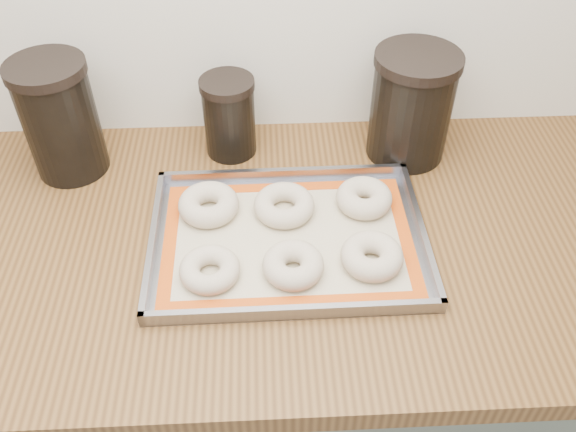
{
  "coord_description": "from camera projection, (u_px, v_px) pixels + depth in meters",
  "views": [
    {
      "loc": [
        0.02,
        0.94,
        1.65
      ],
      "look_at": [
        0.05,
        1.66,
        0.96
      ],
      "focal_mm": 38.0,
      "sensor_mm": 36.0,
      "label": 1
    }
  ],
  "objects": [
    {
      "name": "bagel_back_left",
      "position": [
        209.0,
        204.0,
        1.06
      ],
      "size": [
        0.14,
        0.14,
        0.04
      ],
      "primitive_type": "torus",
      "rotation": [
        0.0,
        0.0,
        -0.34
      ],
      "color": "beige",
      "rests_on": "baking_mat"
    },
    {
      "name": "bagel_back_right",
      "position": [
        364.0,
        198.0,
        1.08
      ],
      "size": [
        0.12,
        0.12,
        0.04
      ],
      "primitive_type": "torus",
      "rotation": [
        0.0,
        0.0,
        -0.29
      ],
      "color": "beige",
      "rests_on": "baking_mat"
    },
    {
      "name": "bagel_front_right",
      "position": [
        372.0,
        256.0,
        0.98
      ],
      "size": [
        0.11,
        0.11,
        0.04
      ],
      "primitive_type": "torus",
      "rotation": [
        0.0,
        0.0,
        -0.12
      ],
      "color": "beige",
      "rests_on": "baking_mat"
    },
    {
      "name": "countertop",
      "position": [
        259.0,
        243.0,
        1.06
      ],
      "size": [
        3.06,
        0.68,
        0.04
      ],
      "primitive_type": "cube",
      "color": "brown",
      "rests_on": "cabinet"
    },
    {
      "name": "canister_left",
      "position": [
        60.0,
        118.0,
        1.1
      ],
      "size": [
        0.14,
        0.14,
        0.22
      ],
      "color": "black",
      "rests_on": "countertop"
    },
    {
      "name": "baking_mat",
      "position": [
        288.0,
        239.0,
        1.03
      ],
      "size": [
        0.42,
        0.29,
        0.0
      ],
      "rotation": [
        0.0,
        0.0,
        0.01
      ],
      "color": "#C6B793",
      "rests_on": "baking_tray"
    },
    {
      "name": "bagel_front_left",
      "position": [
        210.0,
        270.0,
        0.96
      ],
      "size": [
        0.1,
        0.1,
        0.03
      ],
      "primitive_type": "torus",
      "rotation": [
        0.0,
        0.0,
        -0.05
      ],
      "color": "beige",
      "rests_on": "baking_mat"
    },
    {
      "name": "bagel_front_mid",
      "position": [
        293.0,
        265.0,
        0.96
      ],
      "size": [
        0.11,
        0.11,
        0.04
      ],
      "primitive_type": "torus",
      "rotation": [
        0.0,
        0.0,
        0.12
      ],
      "color": "beige",
      "rests_on": "baking_mat"
    },
    {
      "name": "canister_right",
      "position": [
        411.0,
        106.0,
        1.14
      ],
      "size": [
        0.16,
        0.16,
        0.21
      ],
      "color": "black",
      "rests_on": "countertop"
    },
    {
      "name": "canister_mid",
      "position": [
        229.0,
        116.0,
        1.16
      ],
      "size": [
        0.1,
        0.1,
        0.16
      ],
      "color": "black",
      "rests_on": "countertop"
    },
    {
      "name": "cabinet",
      "position": [
        265.0,
        381.0,
        1.37
      ],
      "size": [
        3.0,
        0.65,
        0.86
      ],
      "primitive_type": "cube",
      "color": "slate",
      "rests_on": "floor"
    },
    {
      "name": "bagel_back_mid",
      "position": [
        284.0,
        205.0,
        1.07
      ],
      "size": [
        0.13,
        0.13,
        0.04
      ],
      "primitive_type": "torus",
      "rotation": [
        0.0,
        0.0,
        0.3
      ],
      "color": "beige",
      "rests_on": "baking_mat"
    },
    {
      "name": "baking_tray",
      "position": [
        288.0,
        239.0,
        1.03
      ],
      "size": [
        0.46,
        0.33,
        0.03
      ],
      "rotation": [
        0.0,
        0.0,
        0.01
      ],
      "color": "gray",
      "rests_on": "countertop"
    }
  ]
}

